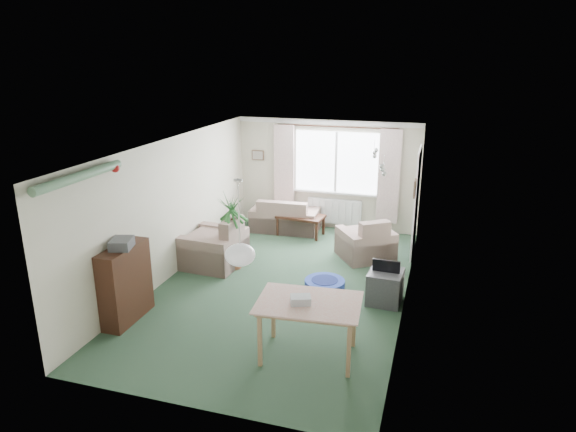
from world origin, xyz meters
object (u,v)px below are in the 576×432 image
(coffee_table, at_px, (301,225))
(armchair_left, at_px, (213,241))
(sofa, at_px, (285,214))
(dining_table, at_px, (309,330))
(bookshelf, at_px, (126,284))
(houseplant, at_px, (233,232))
(armchair_corner, at_px, (366,237))
(pet_bed, at_px, (325,284))
(tv_cube, at_px, (385,287))

(coffee_table, bearing_deg, armchair_left, -118.50)
(sofa, relative_size, dining_table, 1.21)
(sofa, bearing_deg, bookshelf, 74.18)
(sofa, bearing_deg, houseplant, 79.96)
(armchair_corner, height_order, bookshelf, bookshelf)
(coffee_table, bearing_deg, pet_bed, -65.71)
(houseplant, xyz_separation_m, tv_cube, (2.79, -0.56, -0.43))
(sofa, xyz_separation_m, bookshelf, (-1.03, -4.47, 0.20))
(coffee_table, relative_size, tv_cube, 1.74)
(dining_table, height_order, tv_cube, dining_table)
(bookshelf, relative_size, houseplant, 0.82)
(sofa, relative_size, coffee_table, 1.49)
(coffee_table, bearing_deg, armchair_corner, -29.88)
(sofa, bearing_deg, dining_table, 107.84)
(armchair_left, xyz_separation_m, pet_bed, (2.18, -0.37, -0.40))
(bookshelf, relative_size, dining_table, 0.95)
(bookshelf, bearing_deg, coffee_table, 71.00)
(tv_cube, bearing_deg, pet_bed, 171.13)
(armchair_left, xyz_separation_m, coffee_table, (1.10, 2.03, -0.24))
(armchair_corner, xyz_separation_m, houseplant, (-2.22, -1.19, 0.28))
(armchair_left, height_order, bookshelf, bookshelf)
(armchair_left, bearing_deg, houseplant, 88.61)
(armchair_corner, distance_m, dining_table, 3.56)
(tv_cube, xyz_separation_m, pet_bed, (-1.02, 0.22, -0.19))
(armchair_corner, relative_size, bookshelf, 0.81)
(sofa, bearing_deg, coffee_table, 151.72)
(tv_cube, bearing_deg, sofa, 135.14)
(houseplant, relative_size, tv_cube, 2.45)
(armchair_corner, bearing_deg, bookshelf, 14.31)
(coffee_table, distance_m, tv_cube, 3.36)
(armchair_corner, xyz_separation_m, pet_bed, (-0.44, -1.52, -0.34))
(bookshelf, distance_m, pet_bed, 3.18)
(armchair_corner, distance_m, pet_bed, 1.62)
(tv_cube, bearing_deg, armchair_corner, 111.69)
(houseplant, bearing_deg, pet_bed, -10.65)
(bookshelf, xyz_separation_m, pet_bed, (2.52, 1.87, -0.50))
(bookshelf, bearing_deg, houseplant, 70.97)
(armchair_corner, bearing_deg, sofa, -63.57)
(armchair_corner, bearing_deg, dining_table, 52.37)
(houseplant, distance_m, pet_bed, 1.91)
(sofa, relative_size, tv_cube, 2.59)
(coffee_table, xyz_separation_m, pet_bed, (1.08, -2.40, -0.15))
(pet_bed, bearing_deg, armchair_left, 170.34)
(coffee_table, distance_m, dining_table, 4.63)
(armchair_left, height_order, coffee_table, armchair_left)
(pet_bed, bearing_deg, bookshelf, -143.41)
(dining_table, bearing_deg, houseplant, 130.62)
(sofa, distance_m, dining_table, 4.94)
(houseplant, bearing_deg, dining_table, -49.38)
(armchair_left, distance_m, tv_cube, 3.26)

